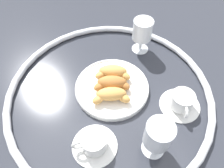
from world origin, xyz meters
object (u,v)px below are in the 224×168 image
croissant_large (113,72)px  juice_glass_left (142,31)px  coffee_cup_far (181,102)px  croissant_small (112,83)px  coffee_cup_near (94,143)px  juice_glass_right (158,136)px  croissant_extra (111,95)px  pastry_plate (112,87)px

croissant_large → juice_glass_left: 0.20m
croissant_large → coffee_cup_far: bearing=138.1°
croissant_large → coffee_cup_far: size_ratio=0.96×
croissant_small → coffee_cup_near: (0.10, 0.19, -0.01)m
juice_glass_left → croissant_large: bearing=40.0°
coffee_cup_far → juice_glass_right: size_ratio=0.97×
coffee_cup_near → juice_glass_left: 0.45m
croissant_extra → juice_glass_right: (-0.08, 0.19, 0.05)m
coffee_cup_near → juice_glass_right: bearing=163.4°
croissant_small → coffee_cup_far: croissant_small is taller
coffee_cup_near → juice_glass_right: (-0.17, 0.05, 0.07)m
pastry_plate → coffee_cup_far: size_ratio=1.93×
pastry_plate → coffee_cup_far: (-0.20, 0.13, 0.02)m
coffee_cup_near → juice_glass_right: juice_glass_right is taller
juice_glass_left → juice_glass_right: 0.42m
coffee_cup_far → croissant_extra: bearing=-18.8°
pastry_plate → croissant_small: croissant_small is taller
croissant_small → pastry_plate: bearing=-104.6°
croissant_extra → juice_glass_left: juice_glass_left is taller
croissant_large → coffee_cup_far: croissant_large is taller
coffee_cup_near → croissant_extra: bearing=-121.9°
croissant_large → juice_glass_right: 0.29m
croissant_small → croissant_extra: size_ratio=0.99×
croissant_large → croissant_extra: size_ratio=0.97×
croissant_extra → croissant_large: bearing=-108.0°
croissant_small → coffee_cup_far: 0.24m
pastry_plate → croissant_large: size_ratio=2.00×
coffee_cup_near → pastry_plate: bearing=-118.5°
coffee_cup_near → coffee_cup_far: size_ratio=1.00×
juice_glass_right → pastry_plate: bearing=-75.2°
croissant_large → juice_glass_right: (-0.05, 0.28, 0.05)m
pastry_plate → juice_glass_left: juice_glass_left is taller
pastry_plate → coffee_cup_far: 0.24m
pastry_plate → juice_glass_left: (-0.16, -0.17, 0.08)m
coffee_cup_near → croissant_small: bearing=-118.7°
croissant_small → juice_glass_left: 0.25m
croissant_small → juice_glass_right: size_ratio=0.95×
pastry_plate → juice_glass_right: (-0.06, 0.24, 0.08)m
croissant_extra → juice_glass_left: 0.29m
coffee_cup_far → juice_glass_right: (0.14, 0.11, 0.07)m
juice_glass_right → coffee_cup_near: bearing=-16.6°
coffee_cup_far → juice_glass_left: juice_glass_left is taller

